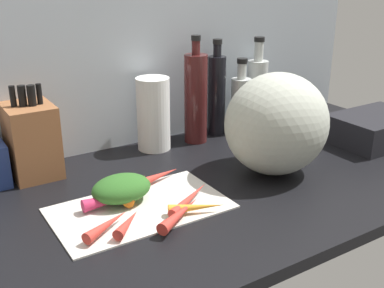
{
  "coord_description": "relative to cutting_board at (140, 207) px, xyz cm",
  "views": [
    {
      "loc": [
        -65.99,
        -94.35,
        54.34
      ],
      "look_at": [
        -6.99,
        -0.97,
        12.26
      ],
      "focal_mm": 43.83,
      "sensor_mm": 36.0,
      "label": 1
    }
  ],
  "objects": [
    {
      "name": "knife_block",
      "position": [
        -15.66,
        33.88,
        9.85
      ],
      "size": [
        12.29,
        16.01,
        25.54
      ],
      "color": "brown",
      "rests_on": "ground_plane"
    },
    {
      "name": "carrot_5",
      "position": [
        4.92,
        -10.47,
        1.84
      ],
      "size": [
        15.19,
        10.39,
        2.88
      ],
      "primitive_type": "cone",
      "rotation": [
        0.0,
        1.57,
        0.52
      ],
      "color": "red",
      "rests_on": "cutting_board"
    },
    {
      "name": "bottle_2",
      "position": [
        55.11,
        32.55,
        9.84
      ],
      "size": [
        6.86,
        6.86,
        25.48
      ],
      "color": "silver",
      "rests_on": "ground_plane"
    },
    {
      "name": "wall_back",
      "position": [
        23.56,
        42.49,
        29.6
      ],
      "size": [
        170.0,
        3.0,
        60.0
      ],
      "primitive_type": "cube",
      "color": "#ADB7C1",
      "rests_on": "ground_plane"
    },
    {
      "name": "bottle_0",
      "position": [
        36.42,
        32.17,
        14.35
      ],
      "size": [
        7.45,
        7.45,
        34.52
      ],
      "color": "#471919",
      "rests_on": "ground_plane"
    },
    {
      "name": "winter_squash",
      "position": [
        41.74,
        -0.32,
        13.67
      ],
      "size": [
        29.32,
        26.92,
        28.13
      ],
      "primitive_type": "ellipsoid",
      "color": "#B2B7A8",
      "rests_on": "ground_plane"
    },
    {
      "name": "bottle_3",
      "position": [
        64.54,
        35.4,
        12.32
      ],
      "size": [
        7.22,
        7.22,
        31.52
      ],
      "color": "silver",
      "rests_on": "ground_plane"
    },
    {
      "name": "carrot_4",
      "position": [
        2.3,
        6.27,
        1.84
      ],
      "size": [
        12.32,
        13.37,
        2.87
      ],
      "primitive_type": "cone",
      "rotation": [
        0.0,
        1.57,
        0.85
      ],
      "color": "orange",
      "rests_on": "cutting_board"
    },
    {
      "name": "carrot_3",
      "position": [
        -10.83,
        -6.01,
        1.71
      ],
      "size": [
        12.96,
        8.53,
        2.62
      ],
      "primitive_type": "cone",
      "rotation": [
        0.0,
        1.57,
        0.49
      ],
      "color": "red",
      "rests_on": "cutting_board"
    },
    {
      "name": "paper_towel_roll",
      "position": [
        21.66,
        33.49,
        10.99
      ],
      "size": [
        10.33,
        10.33,
        22.78
      ],
      "primitive_type": "cylinder",
      "color": "white",
      "rests_on": "ground_plane"
    },
    {
      "name": "carrot_0",
      "position": [
        -4.08,
        4.21,
        1.93
      ],
      "size": [
        17.12,
        3.6,
        3.07
      ],
      "primitive_type": "cone",
      "rotation": [
        0.0,
        1.57,
        -0.03
      ],
      "color": "#B2264C",
      "rests_on": "cutting_board"
    },
    {
      "name": "carrot_2",
      "position": [
        9.9,
        -9.67,
        1.61
      ],
      "size": [
        13.3,
        7.21,
        2.42
      ],
      "primitive_type": "cone",
      "rotation": [
        0.0,
        1.57,
        -0.38
      ],
      "color": "orange",
      "rests_on": "cutting_board"
    },
    {
      "name": "cutting_board",
      "position": [
        0.0,
        0.0,
        0.0
      ],
      "size": [
        41.32,
        24.39,
        0.8
      ],
      "primitive_type": "cube",
      "color": "beige",
      "rests_on": "ground_plane"
    },
    {
      "name": "carrot_7",
      "position": [
        -6.69,
        -7.63,
        1.66
      ],
      "size": [
        9.64,
        9.09,
        2.51
      ],
      "primitive_type": "cone",
      "rotation": [
        0.0,
        1.57,
        0.74
      ],
      "color": "red",
      "rests_on": "cutting_board"
    },
    {
      "name": "dish_rack",
      "position": [
        85.93,
        0.04,
        4.22
      ],
      "size": [
        29.11,
        20.07,
        9.23
      ],
      "primitive_type": "cube",
      "color": "black",
      "rests_on": "ground_plane"
    },
    {
      "name": "ground_plane",
      "position": [
        23.56,
        3.99,
        -1.9
      ],
      "size": [
        170.0,
        80.0,
        3.0
      ],
      "primitive_type": "cube",
      "color": "black"
    },
    {
      "name": "carrot_6",
      "position": [
        10.87,
        -4.96,
        1.59
      ],
      "size": [
        16.35,
        11.33,
        2.38
      ],
      "primitive_type": "cone",
      "rotation": [
        0.0,
        1.57,
        0.55
      ],
      "color": "red",
      "rests_on": "cutting_board"
    },
    {
      "name": "bottle_1",
      "position": [
        46.38,
        34.75,
        13.65
      ],
      "size": [
        6.01,
        6.01,
        32.27
      ],
      "color": "black",
      "rests_on": "ground_plane"
    },
    {
      "name": "carrot_greens_pile",
      "position": [
        -2.36,
        5.09,
        3.52
      ],
      "size": [
        14.74,
        11.34,
        6.23
      ],
      "primitive_type": "ellipsoid",
      "color": "#2D6023",
      "rests_on": "cutting_board"
    },
    {
      "name": "carrot_1",
      "position": [
        11.16,
        10.45,
        1.55
      ],
      "size": [
        12.8,
        5.11,
        2.31
      ],
      "primitive_type": "cone",
      "rotation": [
        0.0,
        1.57,
        0.23
      ],
      "color": "red",
      "rests_on": "cutting_board"
    }
  ]
}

